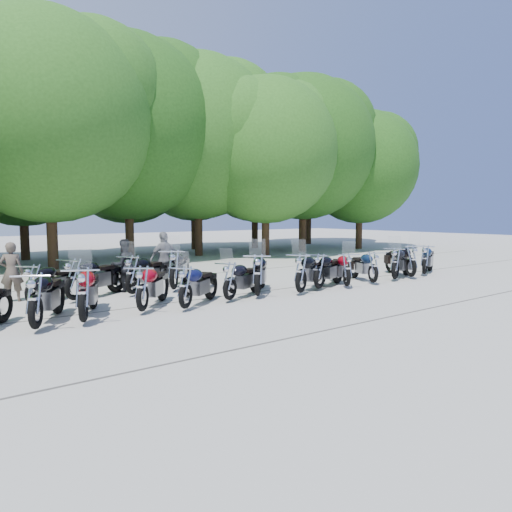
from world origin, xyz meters
TOP-DOWN VIEW (x-y plane):
  - ground at (0.00, 0.00)m, footprint 90.00×90.00m
  - tree_3 at (-3.57, 11.24)m, footprint 8.70×8.70m
  - tree_4 at (0.54, 13.09)m, footprint 9.13×9.13m
  - tree_5 at (4.61, 13.20)m, footprint 9.04×9.04m
  - tree_6 at (7.55, 10.82)m, footprint 8.00×8.00m
  - tree_7 at (11.20, 11.78)m, footprint 8.79×8.79m
  - tree_8 at (15.83, 11.20)m, footprint 7.53×7.53m
  - tree_11 at (-3.76, 16.43)m, footprint 7.56×7.56m
  - tree_12 at (1.80, 16.47)m, footprint 7.88×7.88m
  - tree_13 at (6.69, 17.47)m, footprint 8.31×8.31m
  - tree_14 at (10.68, 16.09)m, footprint 8.02×8.02m
  - tree_15 at (16.61, 17.02)m, footprint 9.67×9.67m
  - motorcycle_1 at (-6.32, 0.34)m, footprint 1.73×2.48m
  - motorcycle_2 at (-5.39, 0.37)m, footprint 1.67×2.58m
  - motorcycle_3 at (-3.95, 0.66)m, footprint 2.04×2.19m
  - motorcycle_4 at (-2.98, 0.35)m, footprint 2.17×1.86m
  - motorcycle_5 at (-1.51, 0.63)m, footprint 2.24×1.56m
  - motorcycle_6 at (-0.56, 0.67)m, footprint 2.21×2.38m
  - motorcycle_7 at (0.77, 0.34)m, footprint 2.51×1.76m
  - motorcycle_8 at (1.72, 0.56)m, footprint 2.38×1.56m
  - motorcycle_9 at (2.75, 0.37)m, footprint 1.81×2.24m
  - motorcycle_10 at (4.04, 0.37)m, footprint 1.56×2.28m
  - motorcycle_11 at (5.29, 0.41)m, footprint 2.49×1.60m
  - motorcycle_12 at (6.23, 0.42)m, footprint 1.88×2.54m
  - motorcycle_13 at (7.32, 0.58)m, footprint 2.42×1.67m
  - motorcycle_14 at (-5.83, 3.16)m, footprint 2.07×1.91m
  - motorcycle_15 at (-4.86, 3.07)m, footprint 2.39×1.88m
  - motorcycle_16 at (-3.26, 3.05)m, footprint 2.34×1.99m
  - motorcycle_17 at (-1.96, 3.04)m, footprint 2.19×2.51m
  - rider_0 at (-6.17, 4.22)m, footprint 0.69×0.56m
  - rider_1 at (-3.17, 3.97)m, footprint 0.83×0.68m
  - rider_2 at (-1.76, 4.11)m, footprint 1.09×0.55m

SIDE VIEW (x-z plane):
  - ground at x=0.00m, z-range 0.00..0.00m
  - motorcycle_14 at x=-5.83m, z-range 0.00..1.22m
  - motorcycle_5 at x=-1.51m, z-range 0.00..1.23m
  - motorcycle_4 at x=-2.98m, z-range 0.00..1.25m
  - motorcycle_10 at x=4.04m, z-range 0.00..1.25m
  - motorcycle_9 at x=2.75m, z-range 0.00..1.27m
  - motorcycle_8 at x=1.72m, z-range 0.00..1.30m
  - motorcycle_3 at x=-3.95m, z-range 0.00..1.30m
  - motorcycle_13 at x=7.32m, z-range 0.00..1.33m
  - motorcycle_16 at x=-3.26m, z-range 0.00..1.34m
  - motorcycle_15 at x=-4.86m, z-range 0.00..1.34m
  - motorcycle_11 at x=5.29m, z-range 0.00..1.35m
  - motorcycle_1 at x=-6.32m, z-range 0.00..1.36m
  - motorcycle_7 at x=0.77m, z-range 0.00..1.38m
  - motorcycle_2 at x=-5.39m, z-range 0.00..1.40m
  - motorcycle_12 at x=6.23m, z-range 0.00..1.41m
  - motorcycle_6 at x=-0.56m, z-range 0.00..1.41m
  - motorcycle_17 at x=-1.96m, z-range 0.00..1.45m
  - rider_1 at x=-3.17m, z-range 0.00..1.60m
  - rider_0 at x=-6.17m, z-range 0.00..1.62m
  - rider_2 at x=-1.76m, z-range 0.00..1.80m
  - tree_8 at x=15.83m, z-range 0.85..10.10m
  - tree_11 at x=-3.76m, z-range 0.85..10.14m
  - tree_12 at x=1.80m, z-range 0.89..10.56m
  - tree_6 at x=7.55m, z-range 0.90..10.72m
  - tree_14 at x=10.68m, z-range 0.91..10.75m
  - tree_13 at x=6.69m, z-range 0.94..11.14m
  - tree_3 at x=-3.57m, z-range 0.98..11.66m
  - tree_7 at x=11.20m, z-range 0.99..11.79m
  - tree_5 at x=4.61m, z-range 1.02..12.12m
  - tree_4 at x=0.54m, z-range 1.03..12.24m
  - tree_15 at x=16.61m, z-range 1.09..12.96m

